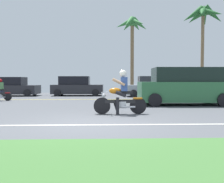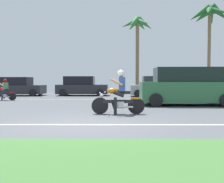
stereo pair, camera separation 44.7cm
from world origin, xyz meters
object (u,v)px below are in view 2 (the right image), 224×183
object	(u,v)px
motorcyclist	(119,95)
parked_car_1	(82,87)
palm_tree_1	(138,29)
parked_car_0	(18,87)
motorcyclist_distant	(4,91)
parked_car_2	(155,87)
palm_tree_0	(210,17)
suv_nearby	(187,87)

from	to	relation	value
motorcyclist	parked_car_1	xyz separation A→B (m)	(-2.84, 11.25, 0.05)
motorcyclist	palm_tree_1	distance (m)	14.13
parked_car_0	motorcyclist_distant	size ratio (longest dim) A/B	2.58
parked_car_2	palm_tree_0	distance (m)	8.92
motorcyclist	parked_car_0	bearing A→B (deg)	126.13
parked_car_0	parked_car_1	distance (m)	5.25
parked_car_0	palm_tree_0	xyz separation A→B (m)	(16.57, 2.14, 6.24)
suv_nearby	palm_tree_0	world-z (taller)	palm_tree_0
parked_car_0	parked_car_1	size ratio (longest dim) A/B	0.98
parked_car_1	motorcyclist_distant	world-z (taller)	parked_car_1
parked_car_0	palm_tree_0	world-z (taller)	palm_tree_0
motorcyclist_distant	motorcyclist	bearing A→B (deg)	-41.70
parked_car_0	motorcyclist_distant	distance (m)	4.86
motorcyclist_distant	parked_car_0	bearing A→B (deg)	101.83
motorcyclist	parked_car_1	bearing A→B (deg)	104.17
suv_nearby	motorcyclist	bearing A→B (deg)	-136.26
parked_car_0	motorcyclist_distant	world-z (taller)	parked_car_0
suv_nearby	parked_car_2	distance (m)	6.53
motorcyclist	parked_car_2	size ratio (longest dim) A/B	0.53
suv_nearby	motorcyclist_distant	distance (m)	11.01
suv_nearby	parked_car_1	distance (m)	10.13
parked_car_0	parked_car_1	xyz separation A→B (m)	(5.24, 0.18, 0.03)
palm_tree_0	motorcyclist_distant	distance (m)	18.19
suv_nearby	motorcyclist_distant	size ratio (longest dim) A/B	2.98
motorcyclist	palm_tree_0	bearing A→B (deg)	57.29
parked_car_2	motorcyclist_distant	distance (m)	10.73
palm_tree_1	motorcyclist_distant	bearing A→B (deg)	-143.51
palm_tree_1	parked_car_0	bearing A→B (deg)	-169.11
parked_car_1	palm_tree_1	world-z (taller)	palm_tree_1
motorcyclist	palm_tree_0	world-z (taller)	palm_tree_0
parked_car_0	motorcyclist_distant	bearing A→B (deg)	-78.17
parked_car_1	motorcyclist_distant	distance (m)	6.51
palm_tree_0	motorcyclist_distant	size ratio (longest dim) A/B	5.08
motorcyclist	motorcyclist_distant	distance (m)	9.49
parked_car_0	parked_car_2	world-z (taller)	parked_car_2
motorcyclist	suv_nearby	bearing A→B (deg)	43.74
parked_car_0	palm_tree_1	size ratio (longest dim) A/B	0.59
palm_tree_0	motorcyclist_distant	world-z (taller)	palm_tree_0
suv_nearby	palm_tree_0	bearing A→B (deg)	63.23
suv_nearby	parked_car_0	size ratio (longest dim) A/B	1.16
parked_car_2	palm_tree_1	xyz separation A→B (m)	(-1.07, 3.13, 5.14)
palm_tree_1	motorcyclist_distant	xyz separation A→B (m)	(-9.05, -6.69, -5.30)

